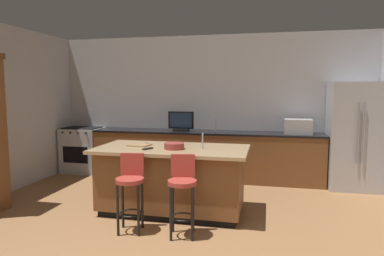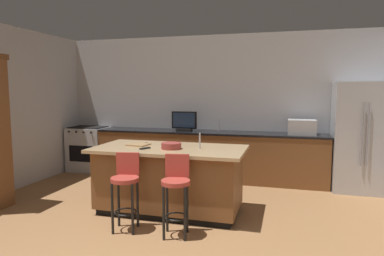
{
  "view_description": "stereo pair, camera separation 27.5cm",
  "coord_description": "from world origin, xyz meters",
  "px_view_note": "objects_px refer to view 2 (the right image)",
  "views": [
    {
      "loc": [
        1.14,
        -2.2,
        1.72
      ],
      "look_at": [
        -0.03,
        3.05,
        1.12
      ],
      "focal_mm": 31.95,
      "sensor_mm": 36.0,
      "label": 1
    },
    {
      "loc": [
        1.41,
        -2.13,
        1.72
      ],
      "look_at": [
        -0.03,
        3.05,
        1.12
      ],
      "focal_mm": 31.95,
      "sensor_mm": 36.0,
      "label": 2
    }
  ],
  "objects_px": {
    "tv_monitor": "(184,122)",
    "bar_stool_left": "(126,185)",
    "bar_stool_right": "(176,188)",
    "cell_phone": "(144,144)",
    "refrigerator": "(360,137)",
    "cutting_board": "(138,145)",
    "kitchen_island": "(170,179)",
    "range_oven": "(89,149)",
    "fruit_bowl": "(171,146)",
    "microwave": "(302,127)",
    "tv_remote": "(145,148)"
  },
  "relations": [
    {
      "from": "tv_monitor",
      "to": "bar_stool_left",
      "type": "height_order",
      "value": "tv_monitor"
    },
    {
      "from": "bar_stool_left",
      "to": "bar_stool_right",
      "type": "relative_size",
      "value": 0.99
    },
    {
      "from": "tv_monitor",
      "to": "cell_phone",
      "type": "relative_size",
      "value": 3.32
    },
    {
      "from": "refrigerator",
      "to": "cutting_board",
      "type": "bearing_deg",
      "value": -151.46
    },
    {
      "from": "kitchen_island",
      "to": "bar_stool_left",
      "type": "relative_size",
      "value": 2.24
    },
    {
      "from": "tv_monitor",
      "to": "cell_phone",
      "type": "distance_m",
      "value": 1.67
    },
    {
      "from": "range_oven",
      "to": "bar_stool_right",
      "type": "distance_m",
      "value": 3.88
    },
    {
      "from": "bar_stool_right",
      "to": "range_oven",
      "type": "bearing_deg",
      "value": 126.72
    },
    {
      "from": "range_oven",
      "to": "cutting_board",
      "type": "distance_m",
      "value": 2.76
    },
    {
      "from": "fruit_bowl",
      "to": "cell_phone",
      "type": "relative_size",
      "value": 1.82
    },
    {
      "from": "bar_stool_right",
      "to": "cell_phone",
      "type": "height_order",
      "value": "bar_stool_right"
    },
    {
      "from": "range_oven",
      "to": "tv_monitor",
      "type": "bearing_deg",
      "value": -1.35
    },
    {
      "from": "microwave",
      "to": "bar_stool_left",
      "type": "distance_m",
      "value": 3.45
    },
    {
      "from": "kitchen_island",
      "to": "cutting_board",
      "type": "relative_size",
      "value": 7.4
    },
    {
      "from": "bar_stool_right",
      "to": "cutting_board",
      "type": "bearing_deg",
      "value": 126.05
    },
    {
      "from": "cell_phone",
      "to": "tv_remote",
      "type": "distance_m",
      "value": 0.46
    },
    {
      "from": "cutting_board",
      "to": "kitchen_island",
      "type": "bearing_deg",
      "value": -7.08
    },
    {
      "from": "kitchen_island",
      "to": "bar_stool_right",
      "type": "distance_m",
      "value": 0.82
    },
    {
      "from": "fruit_bowl",
      "to": "cell_phone",
      "type": "distance_m",
      "value": 0.63
    },
    {
      "from": "tv_monitor",
      "to": "tv_remote",
      "type": "distance_m",
      "value": 2.08
    },
    {
      "from": "bar_stool_left",
      "to": "fruit_bowl",
      "type": "bearing_deg",
      "value": 49.42
    },
    {
      "from": "cell_phone",
      "to": "bar_stool_left",
      "type": "bearing_deg",
      "value": -54.71
    },
    {
      "from": "kitchen_island",
      "to": "cell_phone",
      "type": "relative_size",
      "value": 14.11
    },
    {
      "from": "kitchen_island",
      "to": "cell_phone",
      "type": "bearing_deg",
      "value": 157.16
    },
    {
      "from": "cell_phone",
      "to": "tv_remote",
      "type": "xyz_separation_m",
      "value": [
        0.2,
        -0.41,
        0.01
      ]
    },
    {
      "from": "kitchen_island",
      "to": "bar_stool_right",
      "type": "xyz_separation_m",
      "value": [
        0.34,
        -0.74,
        0.1
      ]
    },
    {
      "from": "bar_stool_left",
      "to": "fruit_bowl",
      "type": "height_order",
      "value": "fruit_bowl"
    },
    {
      "from": "kitchen_island",
      "to": "tv_monitor",
      "type": "distance_m",
      "value": 1.99
    },
    {
      "from": "cutting_board",
      "to": "bar_stool_left",
      "type": "bearing_deg",
      "value": -76.59
    },
    {
      "from": "fruit_bowl",
      "to": "range_oven",
      "type": "bearing_deg",
      "value": 141.82
    },
    {
      "from": "bar_stool_left",
      "to": "fruit_bowl",
      "type": "xyz_separation_m",
      "value": [
        0.37,
        0.64,
        0.4
      ]
    },
    {
      "from": "refrigerator",
      "to": "range_oven",
      "type": "distance_m",
      "value": 5.3
    },
    {
      "from": "microwave",
      "to": "fruit_bowl",
      "type": "distance_m",
      "value": 2.69
    },
    {
      "from": "range_oven",
      "to": "tv_remote",
      "type": "relative_size",
      "value": 5.59
    },
    {
      "from": "cell_phone",
      "to": "range_oven",
      "type": "bearing_deg",
      "value": 164.93
    },
    {
      "from": "tv_monitor",
      "to": "cutting_board",
      "type": "xyz_separation_m",
      "value": [
        -0.16,
        -1.79,
        -0.17
      ]
    },
    {
      "from": "refrigerator",
      "to": "cutting_board",
      "type": "xyz_separation_m",
      "value": [
        -3.28,
        -1.78,
        0.0
      ]
    },
    {
      "from": "bar_stool_right",
      "to": "cutting_board",
      "type": "relative_size",
      "value": 3.35
    },
    {
      "from": "kitchen_island",
      "to": "cutting_board",
      "type": "distance_m",
      "value": 0.68
    },
    {
      "from": "tv_monitor",
      "to": "bar_stool_right",
      "type": "height_order",
      "value": "tv_monitor"
    },
    {
      "from": "microwave",
      "to": "cell_phone",
      "type": "xyz_separation_m",
      "value": [
        -2.32,
        -1.71,
        -0.14
      ]
    },
    {
      "from": "tv_monitor",
      "to": "tv_remote",
      "type": "bearing_deg",
      "value": -88.17
    },
    {
      "from": "range_oven",
      "to": "tv_monitor",
      "type": "xyz_separation_m",
      "value": [
        2.15,
        -0.05,
        0.63
      ]
    },
    {
      "from": "kitchen_island",
      "to": "microwave",
      "type": "xyz_separation_m",
      "value": [
        1.84,
        1.91,
        0.59
      ]
    },
    {
      "from": "bar_stool_right",
      "to": "fruit_bowl",
      "type": "distance_m",
      "value": 0.79
    },
    {
      "from": "refrigerator",
      "to": "bar_stool_left",
      "type": "bearing_deg",
      "value": -139.97
    },
    {
      "from": "kitchen_island",
      "to": "tv_remote",
      "type": "bearing_deg",
      "value": -142.67
    },
    {
      "from": "fruit_bowl",
      "to": "cell_phone",
      "type": "bearing_deg",
      "value": 150.27
    },
    {
      "from": "fruit_bowl",
      "to": "cutting_board",
      "type": "relative_size",
      "value": 0.96
    },
    {
      "from": "tv_monitor",
      "to": "cutting_board",
      "type": "relative_size",
      "value": 1.74
    }
  ]
}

